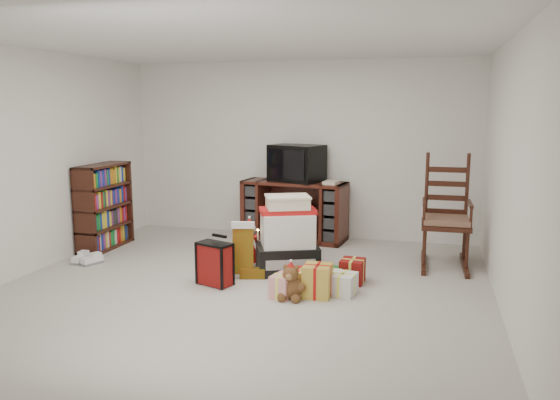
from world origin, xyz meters
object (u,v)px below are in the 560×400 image
object	(u,v)px
rocking_chair	(446,226)
gift_cluster	(322,279)
sneaker_pair	(86,260)
teddy_bear	(291,284)
crt_television	(297,163)
tv_stand	(294,210)
red_suitcase	(215,264)
santa_figurine	(287,247)
gift_pile	(287,240)
mrs_claus_figurine	(250,246)
bookshelf	(104,208)

from	to	relation	value
rocking_chair	gift_cluster	world-z (taller)	rocking_chair
rocking_chair	gift_cluster	distance (m)	1.81
sneaker_pair	teddy_bear	bearing A→B (deg)	-3.49
crt_television	tv_stand	bearing A→B (deg)	-118.34
teddy_bear	sneaker_pair	size ratio (longest dim) A/B	1.04
red_suitcase	gift_cluster	size ratio (longest dim) A/B	0.54
santa_figurine	gift_cluster	size ratio (longest dim) A/B	0.67
teddy_bear	gift_pile	bearing A→B (deg)	107.07
gift_pile	crt_television	xyz separation A→B (m)	(-0.27, 1.55, 0.71)
santa_figurine	mrs_claus_figurine	distance (m)	0.48
bookshelf	teddy_bear	xyz separation A→B (m)	(2.88, -1.25, -0.39)
bookshelf	crt_television	size ratio (longest dim) A/B	1.37
gift_pile	crt_television	size ratio (longest dim) A/B	1.05
gift_cluster	crt_television	world-z (taller)	crt_television
santa_figurine	gift_cluster	world-z (taller)	santa_figurine
bookshelf	gift_cluster	world-z (taller)	bookshelf
bookshelf	red_suitcase	world-z (taller)	bookshelf
tv_stand	gift_pile	size ratio (longest dim) A/B	1.75
gift_pile	teddy_bear	xyz separation A→B (m)	(0.26, -0.86, -0.23)
bookshelf	mrs_claus_figurine	bearing A→B (deg)	-6.08
gift_pile	santa_figurine	bearing A→B (deg)	83.05
sneaker_pair	gift_cluster	bearing A→B (deg)	3.87
teddy_bear	gift_cluster	distance (m)	0.41
mrs_claus_figurine	gift_cluster	size ratio (longest dim) A/B	0.57
teddy_bear	sneaker_pair	world-z (taller)	teddy_bear
santa_figurine	sneaker_pair	distance (m)	2.43
mrs_claus_figurine	gift_cluster	distance (m)	1.23
tv_stand	bookshelf	xyz separation A→B (m)	(-2.31, -1.13, 0.12)
bookshelf	gift_pile	distance (m)	2.65
red_suitcase	bookshelf	bearing A→B (deg)	171.33
rocking_chair	gift_pile	world-z (taller)	rocking_chair
teddy_bear	tv_stand	bearing A→B (deg)	103.36
gift_pile	sneaker_pair	world-z (taller)	gift_pile
bookshelf	rocking_chair	bearing A→B (deg)	4.91
bookshelf	santa_figurine	world-z (taller)	bookshelf
sneaker_pair	gift_cluster	size ratio (longest dim) A/B	0.33
teddy_bear	mrs_claus_figurine	bearing A→B (deg)	126.97
red_suitcase	sneaker_pair	world-z (taller)	red_suitcase
mrs_claus_figurine	crt_television	distance (m)	1.64
red_suitcase	gift_pile	bearing A→B (deg)	66.50
gift_pile	crt_television	world-z (taller)	crt_television
rocking_chair	sneaker_pair	bearing A→B (deg)	-166.39
rocking_chair	crt_television	bearing A→B (deg)	157.59
gift_pile	mrs_claus_figurine	size ratio (longest dim) A/B	1.50
tv_stand	red_suitcase	bearing A→B (deg)	-91.44
tv_stand	gift_cluster	bearing A→B (deg)	-61.80
red_suitcase	teddy_bear	distance (m)	0.90
bookshelf	gift_pile	bearing A→B (deg)	-8.61
gift_pile	crt_television	bearing A→B (deg)	77.04
mrs_claus_figurine	crt_television	xyz separation A→B (m)	(0.24, 1.37, 0.87)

